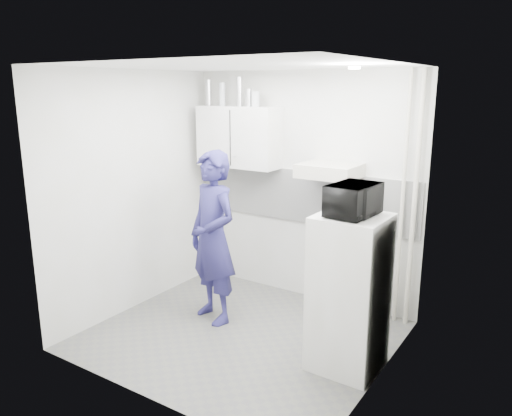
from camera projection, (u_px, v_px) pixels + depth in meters
The scene contains 22 objects.
floor at pixel (241, 335), 4.99m from camera, with size 2.80×2.80×0.00m, color #595952.
ceiling at pixel (238, 66), 4.37m from camera, with size 2.80×2.80×0.00m, color white.
wall_back at pixel (302, 187), 5.70m from camera, with size 2.80×2.80×0.00m, color silver.
wall_left at pixel (134, 192), 5.42m from camera, with size 2.60×2.60×0.00m, color silver.
wall_right at pixel (385, 233), 3.94m from camera, with size 2.60×2.60×0.00m, color silver.
person at pixel (213, 238), 5.15m from camera, with size 0.66×0.43×1.81m, color navy.
stove at pixel (344, 282), 5.36m from camera, with size 0.48×0.48×0.76m, color beige.
fridge at pixel (349, 293), 4.29m from camera, with size 0.57×0.57×1.38m, color white.
stove_top at pixel (346, 247), 5.26m from camera, with size 0.46×0.46×0.03m, color black.
saucepan at pixel (344, 238), 5.32m from camera, with size 0.20×0.20×0.11m, color silver.
microwave at pixel (353, 200), 4.10m from camera, with size 0.33×0.48×0.27m, color black.
bottle_a at pixel (209, 93), 5.93m from camera, with size 0.07×0.07×0.30m, color silver.
bottle_b at pixel (222, 94), 5.83m from camera, with size 0.07×0.07×0.27m, color #B2B7BC.
bottle_d at pixel (239, 92), 5.69m from camera, with size 0.07×0.07×0.33m, color silver.
canister_a at pixel (248, 98), 5.64m from camera, with size 0.08×0.08×0.19m, color silver.
canister_b at pixel (256, 99), 5.59m from camera, with size 0.09×0.09×0.17m, color #B2B7BC.
upper_cabinet at pixel (239, 137), 5.82m from camera, with size 1.00×0.35×0.70m, color white.
range_hood at pixel (330, 171), 5.19m from camera, with size 0.60×0.50×0.14m, color beige.
backsplash at pixel (301, 196), 5.71m from camera, with size 2.74×0.03×0.60m, color white.
pipe_a at pixel (414, 203), 4.94m from camera, with size 0.05×0.05×2.60m, color beige.
pipe_b at pixel (402, 201), 5.00m from camera, with size 0.04×0.04×2.60m, color beige.
ceiling_spot_fixture at pixel (354, 67), 4.01m from camera, with size 0.10×0.10×0.02m, color white.
Camera 1 is at (2.61, -3.72, 2.42)m, focal length 35.00 mm.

